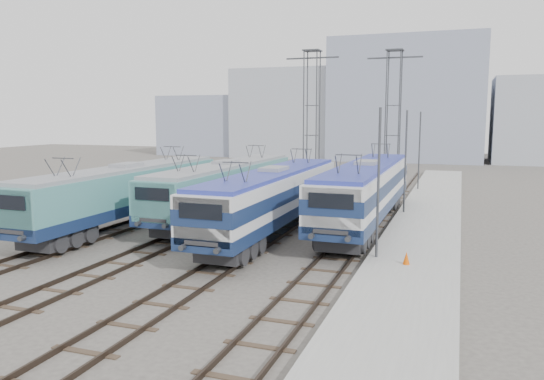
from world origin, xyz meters
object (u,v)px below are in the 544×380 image
(locomotive_far_left, at_px, (125,191))
(mast_front, at_px, (378,187))
(locomotive_far_right, at_px, (366,188))
(catenary_tower_east, at_px, (393,116))
(mast_mid, at_px, (405,164))
(locomotive_center_right, at_px, (273,195))
(mast_rear, at_px, (419,152))
(locomotive_center_left, at_px, (225,185))
(safety_cone, at_px, (406,258))
(catenary_tower_west, at_px, (312,116))

(locomotive_far_left, bearing_deg, mast_front, -10.78)
(locomotive_far_right, xyz_separation_m, mast_front, (1.85, -7.83, 1.14))
(catenary_tower_east, bearing_deg, mast_mid, -78.14)
(locomotive_far_right, bearing_deg, locomotive_center_right, -138.48)
(mast_rear, bearing_deg, locomotive_center_right, -107.49)
(locomotive_far_right, height_order, catenary_tower_east, catenary_tower_east)
(locomotive_center_left, height_order, mast_mid, mast_mid)
(locomotive_center_left, height_order, mast_front, mast_front)
(locomotive_center_left, relative_size, mast_front, 2.51)
(locomotive_center_right, bearing_deg, locomotive_center_left, 142.44)
(mast_mid, xyz_separation_m, safety_cone, (1.40, -12.80, -2.92))
(locomotive_far_left, bearing_deg, mast_rear, 53.93)
(locomotive_far_right, bearing_deg, mast_front, -76.71)
(locomotive_center_left, xyz_separation_m, mast_rear, (10.85, 16.69, 1.31))
(locomotive_center_right, xyz_separation_m, locomotive_far_right, (4.50, 3.98, 0.10))
(locomotive_center_right, distance_m, catenary_tower_east, 19.15)
(catenary_tower_east, distance_m, mast_front, 22.32)
(locomotive_far_right, relative_size, safety_cone, 33.68)
(catenary_tower_west, xyz_separation_m, mast_front, (8.60, -20.00, -3.14))
(locomotive_far_right, bearing_deg, catenary_tower_west, 119.02)
(catenary_tower_west, xyz_separation_m, catenary_tower_east, (6.50, 2.00, 0.00))
(locomotive_center_right, bearing_deg, locomotive_far_left, -174.12)
(safety_cone, bearing_deg, locomotive_far_right, 110.60)
(locomotive_far_left, relative_size, catenary_tower_east, 1.48)
(locomotive_far_left, distance_m, safety_cone, 17.24)
(catenary_tower_west, xyz_separation_m, mast_mid, (8.60, -8.00, -3.14))
(locomotive_far_right, bearing_deg, mast_mid, 66.05)
(locomotive_center_right, relative_size, mast_front, 2.53)
(mast_front, xyz_separation_m, mast_rear, (0.00, 24.00, 0.00))
(locomotive_center_left, distance_m, catenary_tower_east, 17.67)
(locomotive_center_left, bearing_deg, mast_front, -33.97)
(mast_front, bearing_deg, catenary_tower_west, 113.27)
(locomotive_far_right, height_order, catenary_tower_west, catenary_tower_west)
(mast_mid, bearing_deg, locomotive_far_left, -149.40)
(locomotive_far_left, bearing_deg, mast_mid, 30.60)
(locomotive_far_right, xyz_separation_m, mast_mid, (1.85, 4.17, 1.14))
(mast_front, xyz_separation_m, mast_mid, (0.00, 12.00, 0.00))
(locomotive_far_left, relative_size, mast_front, 2.54)
(mast_rear, bearing_deg, catenary_tower_east, -136.40)
(locomotive_center_right, relative_size, locomotive_far_right, 0.96)
(mast_front, relative_size, mast_rear, 1.00)
(locomotive_far_right, height_order, mast_rear, mast_rear)
(locomotive_far_left, bearing_deg, catenary_tower_west, 68.43)
(locomotive_center_right, distance_m, locomotive_far_right, 6.01)
(locomotive_far_left, xyz_separation_m, mast_rear, (15.35, 21.08, 1.28))
(locomotive_far_right, distance_m, mast_rear, 16.31)
(locomotive_far_left, distance_m, mast_mid, 17.88)
(locomotive_center_right, distance_m, mast_rear, 21.16)
(locomotive_center_right, xyz_separation_m, safety_cone, (7.75, -4.65, -1.69))
(mast_rear, xyz_separation_m, safety_cone, (1.40, -24.80, -2.92))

